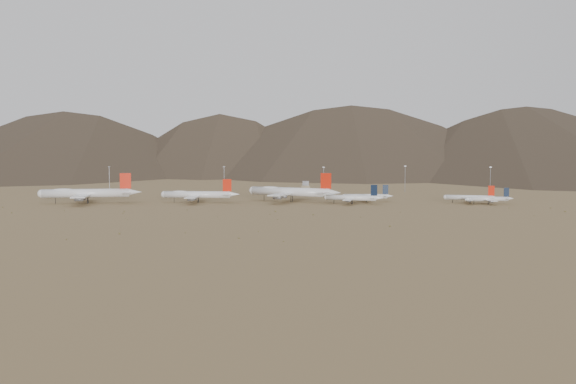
{
  "coord_description": "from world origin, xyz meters",
  "views": [
    {
      "loc": [
        30.15,
        -482.78,
        48.52
      ],
      "look_at": [
        15.85,
        30.0,
        8.66
      ],
      "focal_mm": 40.0,
      "sensor_mm": 36.0,
      "label": 1
    }
  ],
  "objects_px": {
    "widebody_west": "(86,193)",
    "narrowbody_b": "(367,196)",
    "widebody_centre": "(197,194)",
    "control_tower": "(306,188)",
    "widebody_east": "(291,192)",
    "narrowbody_a": "(353,198)"
  },
  "relations": [
    {
      "from": "widebody_west",
      "to": "control_tower",
      "type": "xyz_separation_m",
      "value": [
        174.27,
        100.13,
        -2.92
      ]
    },
    {
      "from": "widebody_centre",
      "to": "control_tower",
      "type": "relative_size",
      "value": 5.34
    },
    {
      "from": "widebody_centre",
      "to": "widebody_east",
      "type": "distance_m",
      "value": 75.62
    },
    {
      "from": "widebody_west",
      "to": "widebody_east",
      "type": "height_order",
      "value": "widebody_east"
    },
    {
      "from": "narrowbody_b",
      "to": "control_tower",
      "type": "xyz_separation_m",
      "value": [
        -50.09,
        80.3,
        0.8
      ]
    },
    {
      "from": "widebody_centre",
      "to": "control_tower",
      "type": "distance_m",
      "value": 125.91
    },
    {
      "from": "widebody_centre",
      "to": "widebody_west",
      "type": "bearing_deg",
      "value": -172.36
    },
    {
      "from": "widebody_west",
      "to": "narrowbody_a",
      "type": "height_order",
      "value": "widebody_west"
    },
    {
      "from": "widebody_centre",
      "to": "control_tower",
      "type": "height_order",
      "value": "widebody_centre"
    },
    {
      "from": "widebody_east",
      "to": "widebody_west",
      "type": "bearing_deg",
      "value": -152.17
    },
    {
      "from": "narrowbody_b",
      "to": "widebody_centre",
      "type": "bearing_deg",
      "value": -177.46
    },
    {
      "from": "widebody_east",
      "to": "control_tower",
      "type": "distance_m",
      "value": 81.91
    },
    {
      "from": "widebody_centre",
      "to": "widebody_east",
      "type": "bearing_deg",
      "value": 8.97
    },
    {
      "from": "narrowbody_b",
      "to": "narrowbody_a",
      "type": "bearing_deg",
      "value": -125.06
    },
    {
      "from": "control_tower",
      "to": "widebody_east",
      "type": "bearing_deg",
      "value": -98.64
    },
    {
      "from": "widebody_west",
      "to": "widebody_east",
      "type": "xyz_separation_m",
      "value": [
        161.97,
        19.19,
        0.03
      ]
    },
    {
      "from": "narrowbody_a",
      "to": "widebody_centre",
      "type": "bearing_deg",
      "value": -171.15
    },
    {
      "from": "widebody_west",
      "to": "narrowbody_b",
      "type": "distance_m",
      "value": 225.27
    },
    {
      "from": "control_tower",
      "to": "narrowbody_a",
      "type": "bearing_deg",
      "value": -69.82
    },
    {
      "from": "widebody_centre",
      "to": "narrowbody_b",
      "type": "xyz_separation_m",
      "value": [
        137.35,
        10.46,
        -2.04
      ]
    },
    {
      "from": "control_tower",
      "to": "widebody_centre",
      "type": "bearing_deg",
      "value": -133.87
    },
    {
      "from": "widebody_centre",
      "to": "narrowbody_b",
      "type": "relative_size",
      "value": 1.52
    }
  ]
}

